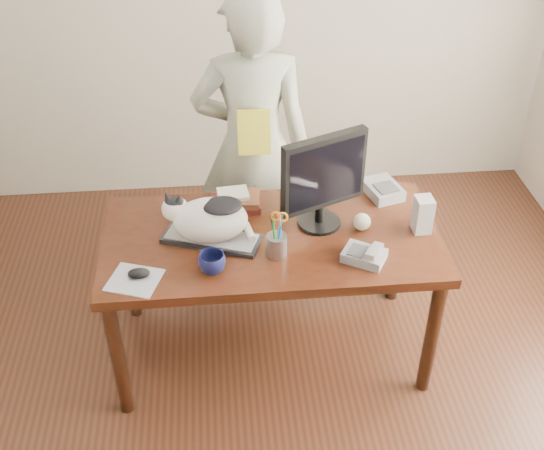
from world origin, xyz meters
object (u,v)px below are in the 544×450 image
at_px(keyboard, 212,238).
at_px(cat, 207,218).
at_px(monitor, 324,177).
at_px(speaker, 423,214).
at_px(baseball, 362,222).
at_px(book_stack, 236,201).
at_px(mouse, 139,273).
at_px(phone, 365,255).
at_px(coffee_mug, 212,263).
at_px(calculator, 383,190).
at_px(desk, 270,250).
at_px(person, 252,146).
at_px(pen_cup, 277,243).

relative_size(keyboard, cat, 1.10).
xyz_separation_m(monitor, speaker, (0.47, -0.08, -0.18)).
bearing_deg(baseball, monitor, 166.39).
distance_m(monitor, book_stack, 0.50).
bearing_deg(book_stack, mouse, -131.06).
height_order(baseball, book_stack, book_stack).
relative_size(monitor, mouse, 4.29).
bearing_deg(phone, coffee_mug, -147.90).
bearing_deg(calculator, phone, -127.34).
height_order(mouse, phone, phone).
distance_m(phone, book_stack, 0.73).
height_order(desk, book_stack, book_stack).
xyz_separation_m(mouse, calculator, (1.21, 0.55, 0.01)).
xyz_separation_m(baseball, person, (-0.48, 0.63, 0.08)).
relative_size(phone, person, 0.13).
xyz_separation_m(desk, pen_cup, (0.01, -0.22, 0.21)).
distance_m(desk, keyboard, 0.34).
relative_size(mouse, phone, 0.50).
height_order(desk, coffee_mug, coffee_mug).
xyz_separation_m(mouse, baseball, (1.04, 0.26, 0.02)).
relative_size(monitor, calculator, 1.99).
bearing_deg(mouse, monitor, 39.01).
bearing_deg(cat, speaker, 20.09).
xyz_separation_m(keyboard, book_stack, (0.13, 0.27, 0.03)).
distance_m(keyboard, mouse, 0.40).
height_order(desk, calculator, calculator).
relative_size(desk, calculator, 6.55).
bearing_deg(coffee_mug, book_stack, 75.11).
xyz_separation_m(coffee_mug, calculator, (0.89, 0.54, -0.02)).
xyz_separation_m(cat, baseball, (0.73, 0.02, -0.09)).
bearing_deg(desk, book_stack, 130.82).
xyz_separation_m(pen_cup, calculator, (0.59, 0.45, -0.04)).
height_order(coffee_mug, speaker, speaker).
bearing_deg(baseball, keyboard, -177.97).
relative_size(desk, coffee_mug, 13.30).
xyz_separation_m(book_stack, calculator, (0.76, 0.05, -0.01)).
xyz_separation_m(keyboard, baseball, (0.72, 0.03, 0.03)).
distance_m(desk, monitor, 0.49).
bearing_deg(phone, keyboard, -166.26).
bearing_deg(baseball, calculator, 59.74).
distance_m(baseball, person, 0.80).
bearing_deg(coffee_mug, cat, 92.87).
bearing_deg(cat, mouse, -121.42).
xyz_separation_m(cat, calculator, (0.90, 0.31, -0.10)).
bearing_deg(person, coffee_mug, 75.59).
distance_m(cat, baseball, 0.74).
bearing_deg(speaker, person, 136.46).
bearing_deg(book_stack, keyboard, -114.86).
height_order(keyboard, coffee_mug, coffee_mug).
xyz_separation_m(cat, coffee_mug, (0.01, -0.23, -0.08)).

